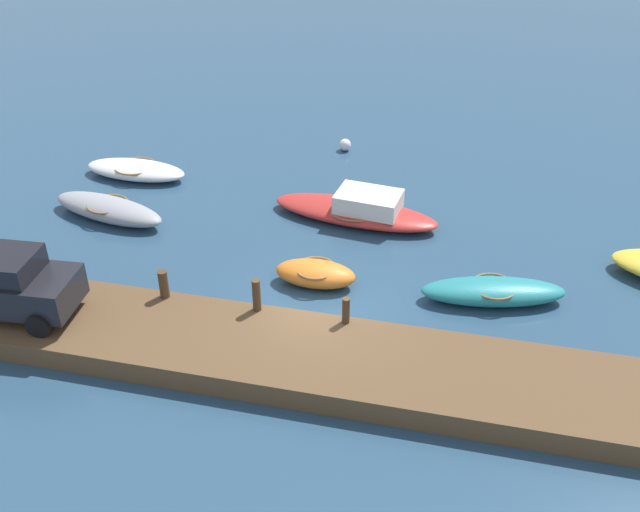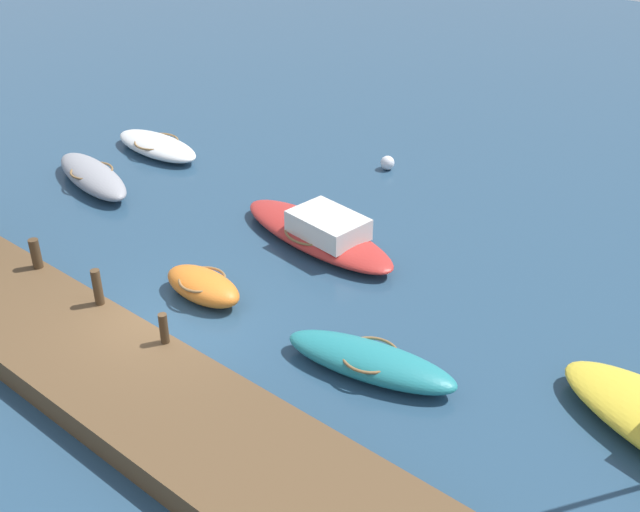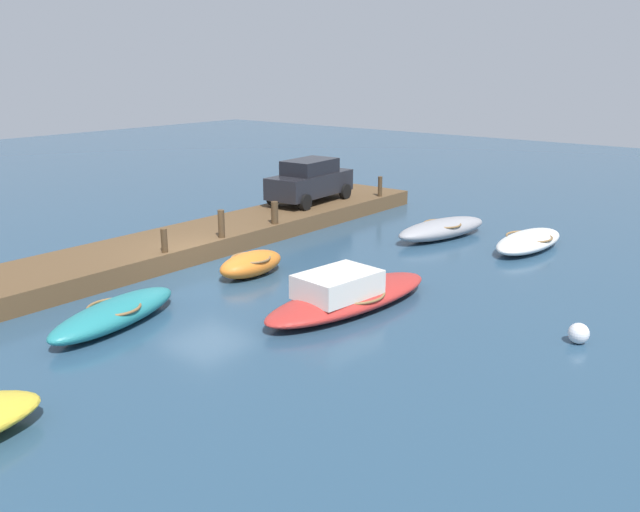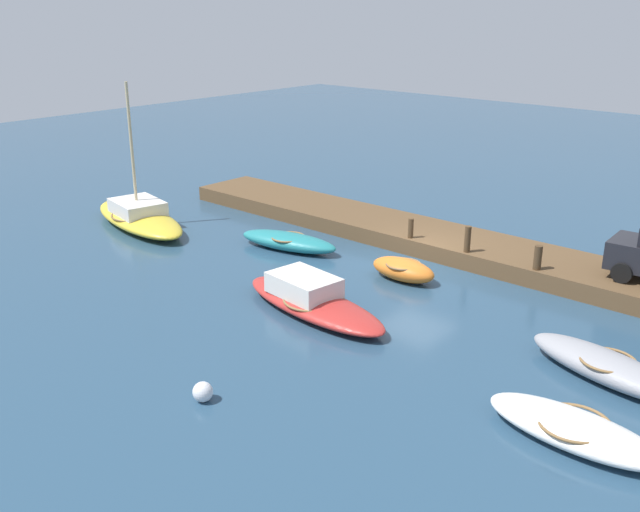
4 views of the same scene
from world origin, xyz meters
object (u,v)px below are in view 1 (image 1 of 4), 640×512
object	(u,v)px
rowboat_white	(136,170)
marker_buoy	(345,145)
dinghy_orange	(315,273)
mooring_post_mid_east	(257,295)
mooring_post_mid_west	(164,284)
motorboat_red	(358,209)
mooring_post_east	(346,310)
rowboat_teal	(493,291)
rowboat_grey	(108,209)

from	to	relation	value
rowboat_white	marker_buoy	size ratio (longest dim) A/B	8.13
dinghy_orange	mooring_post_mid_east	bearing A→B (deg)	-113.63
mooring_post_mid_west	marker_buoy	bearing A→B (deg)	77.70
motorboat_red	mooring_post_east	world-z (taller)	mooring_post_east
rowboat_teal	rowboat_white	size ratio (longest dim) A/B	1.07
rowboat_grey	rowboat_white	distance (m)	3.15
rowboat_grey	marker_buoy	distance (m)	9.88
dinghy_orange	motorboat_red	distance (m)	4.05
mooring_post_mid_east	marker_buoy	bearing A→B (deg)	90.09
rowboat_teal	mooring_post_mid_east	world-z (taller)	mooring_post_mid_east
rowboat_white	mooring_post_mid_west	world-z (taller)	mooring_post_mid_west
rowboat_white	mooring_post_east	size ratio (longest dim) A/B	5.31
motorboat_red	mooring_post_east	distance (m)	6.46
rowboat_teal	marker_buoy	xyz separation A→B (m)	(-6.09, 9.20, -0.08)
dinghy_orange	mooring_post_mid_east	world-z (taller)	mooring_post_mid_east
dinghy_orange	marker_buoy	bearing A→B (deg)	95.91
rowboat_teal	marker_buoy	world-z (taller)	rowboat_teal
rowboat_grey	rowboat_teal	world-z (taller)	rowboat_grey
rowboat_teal	mooring_post_mid_west	distance (m)	9.11
rowboat_grey	motorboat_red	world-z (taller)	motorboat_red
mooring_post_east	marker_buoy	distance (m)	12.13
rowboat_grey	marker_buoy	size ratio (longest dim) A/B	9.25
rowboat_grey	mooring_post_mid_west	size ratio (longest dim) A/B	5.55
rowboat_grey	dinghy_orange	bearing A→B (deg)	-3.39
rowboat_white	dinghy_orange	bearing A→B (deg)	-31.42
rowboat_grey	rowboat_white	xyz separation A→B (m)	(-0.49, 3.11, -0.06)
rowboat_white	mooring_post_mid_west	bearing A→B (deg)	-57.60
mooring_post_east	rowboat_grey	bearing A→B (deg)	153.18
rowboat_teal	mooring_post_mid_west	xyz separation A→B (m)	(-8.68, -2.67, 0.69)
mooring_post_east	rowboat_teal	bearing A→B (deg)	35.90
rowboat_grey	rowboat_teal	distance (m)	12.91
mooring_post_mid_west	mooring_post_east	bearing A→B (deg)	0.00
marker_buoy	rowboat_white	bearing A→B (deg)	-149.83
dinghy_orange	mooring_post_mid_west	bearing A→B (deg)	-147.25
rowboat_white	mooring_post_mid_east	xyz separation A→B (m)	(7.19, -7.70, 0.78)
rowboat_white	marker_buoy	bearing A→B (deg)	31.83
mooring_post_mid_east	motorboat_red	bearing A→B (deg)	76.50
rowboat_grey	mooring_post_mid_east	distance (m)	8.15
mooring_post_east	marker_buoy	size ratio (longest dim) A/B	1.53
rowboat_teal	marker_buoy	distance (m)	11.03
rowboat_grey	mooring_post_east	world-z (taller)	mooring_post_east
rowboat_grey	mooring_post_mid_east	xyz separation A→B (m)	(6.70, -4.59, 0.72)
rowboat_grey	mooring_post_mid_east	world-z (taller)	mooring_post_mid_east
dinghy_orange	marker_buoy	size ratio (longest dim) A/B	4.88
dinghy_orange	motorboat_red	size ratio (longest dim) A/B	0.41
motorboat_red	mooring_post_mid_east	world-z (taller)	mooring_post_mid_east
dinghy_orange	rowboat_white	distance (m)	9.79
rowboat_grey	marker_buoy	world-z (taller)	rowboat_grey
rowboat_grey	mooring_post_mid_west	world-z (taller)	mooring_post_mid_west
rowboat_teal	mooring_post_east	size ratio (longest dim) A/B	5.67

